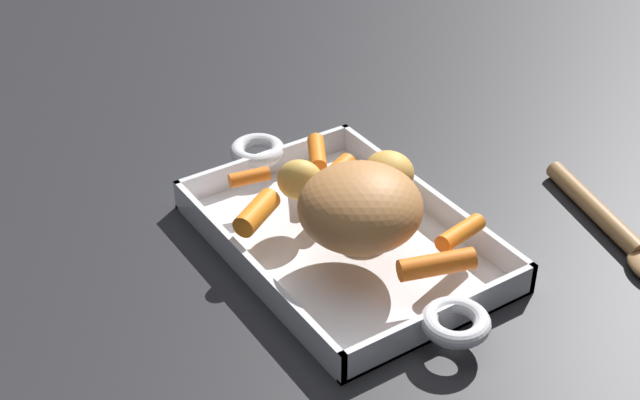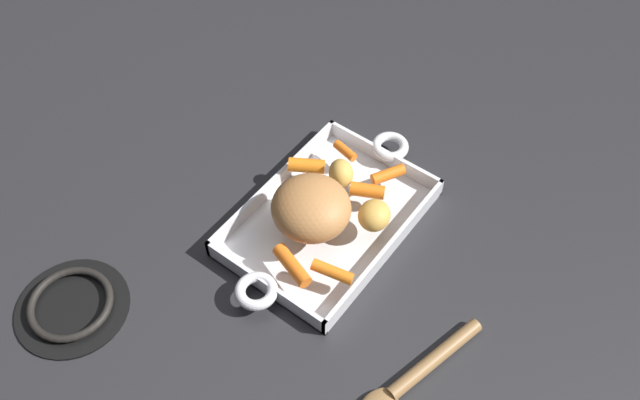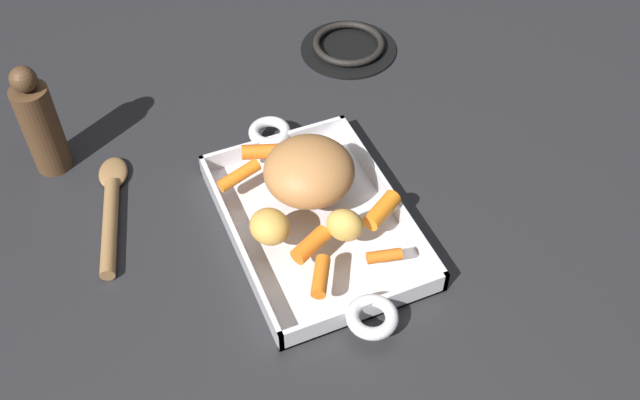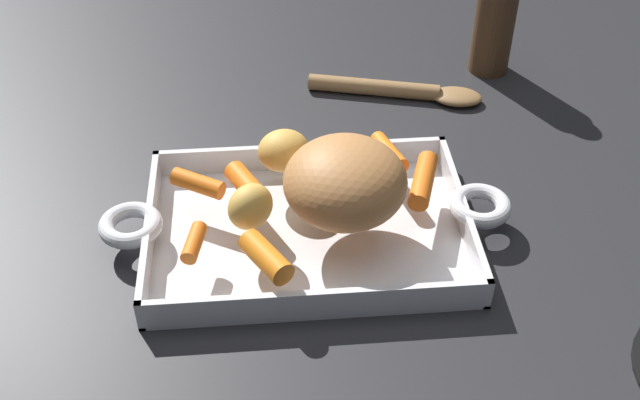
% 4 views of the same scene
% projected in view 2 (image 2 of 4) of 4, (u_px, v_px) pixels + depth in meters
% --- Properties ---
extents(ground_plane, '(2.10, 2.10, 0.00)m').
position_uv_depth(ground_plane, '(328.00, 223.00, 1.05)').
color(ground_plane, '#232326').
extents(roasting_dish, '(0.40, 0.22, 0.04)m').
position_uv_depth(roasting_dish, '(328.00, 219.00, 1.05)').
color(roasting_dish, silver).
rests_on(roasting_dish, ground_plane).
extents(pork_roast, '(0.14, 0.15, 0.07)m').
position_uv_depth(pork_roast, '(311.00, 208.00, 0.98)').
color(pork_roast, '#B07440').
rests_on(pork_roast, roasting_dish).
extents(baby_carrot_short, '(0.04, 0.07, 0.02)m').
position_uv_depth(baby_carrot_short, '(292.00, 266.00, 0.95)').
color(baby_carrot_short, orange).
rests_on(baby_carrot_short, roasting_dish).
extents(baby_carrot_long, '(0.06, 0.04, 0.02)m').
position_uv_depth(baby_carrot_long, '(388.00, 174.00, 1.06)').
color(baby_carrot_long, orange).
rests_on(baby_carrot_long, roasting_dish).
extents(baby_carrot_center_right, '(0.05, 0.06, 0.02)m').
position_uv_depth(baby_carrot_center_right, '(307.00, 166.00, 1.07)').
color(baby_carrot_center_right, orange).
rests_on(baby_carrot_center_right, roasting_dish).
extents(baby_carrot_southwest, '(0.04, 0.06, 0.02)m').
position_uv_depth(baby_carrot_southwest, '(367.00, 190.00, 1.04)').
color(baby_carrot_southwest, orange).
rests_on(baby_carrot_southwest, roasting_dish).
extents(baby_carrot_northeast, '(0.02, 0.05, 0.02)m').
position_uv_depth(baby_carrot_northeast, '(345.00, 151.00, 1.09)').
color(baby_carrot_northeast, orange).
rests_on(baby_carrot_northeast, roasting_dish).
extents(baby_carrot_center_left, '(0.03, 0.06, 0.02)m').
position_uv_depth(baby_carrot_center_left, '(332.00, 272.00, 0.95)').
color(baby_carrot_center_left, orange).
rests_on(baby_carrot_center_left, roasting_dish).
extents(potato_golden_small, '(0.06, 0.06, 0.04)m').
position_uv_depth(potato_golden_small, '(341.00, 173.00, 1.04)').
color(potato_golden_small, gold).
rests_on(potato_golden_small, roasting_dish).
extents(potato_whole, '(0.07, 0.06, 0.04)m').
position_uv_depth(potato_whole, '(374.00, 215.00, 0.99)').
color(potato_whole, gold).
rests_on(potato_whole, roasting_dish).
extents(stove_burner_rear, '(0.16, 0.16, 0.02)m').
position_uv_depth(stove_burner_rear, '(71.00, 305.00, 0.96)').
color(stove_burner_rear, black).
rests_on(stove_burner_rear, ground_plane).
extents(serving_spoon, '(0.21, 0.08, 0.02)m').
position_uv_depth(serving_spoon, '(415.00, 375.00, 0.89)').
color(serving_spoon, olive).
rests_on(serving_spoon, ground_plane).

